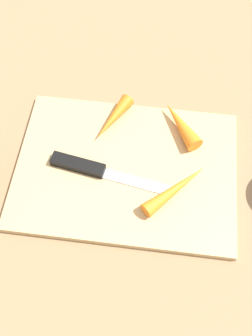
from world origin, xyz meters
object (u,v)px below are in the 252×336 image
Objects in this scene: carrot_medium at (181,124)px; cutting_board at (126,170)px; carrot_shortest at (113,118)px; carrot_longest at (176,189)px; knife at (86,167)px.

cutting_board is at bearing 103.33° from carrot_medium.
carrot_medium reaches higher than carrot_shortest.
carrot_shortest is 0.17m from carrot_longest.
cutting_board is 0.07m from knife.
carrot_longest is (0.12, -0.12, -0.00)m from carrot_shortest.
carrot_shortest is at bearing 110.96° from cutting_board.
knife is at bearing 90.03° from carrot_medium.
carrot_longest is at bearing 0.47° from knife.
knife is 1.63× the size of carrot_longest.
cutting_board is 0.12m from carrot_medium.
knife is at bearing 125.44° from carrot_longest.
carrot_shortest reaches higher than knife.
carrot_longest is at bearing 68.91° from carrot_shortest.
carrot_medium is (0.12, 0.00, 0.00)m from carrot_shortest.
carrot_shortest is 0.12m from carrot_medium.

